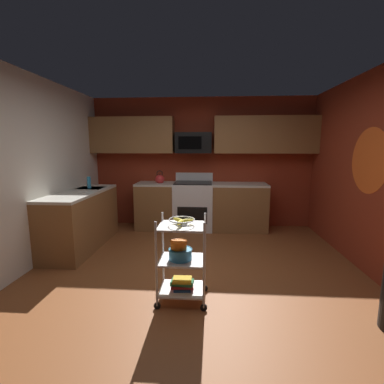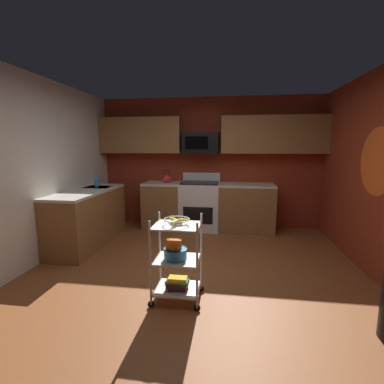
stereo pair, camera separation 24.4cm
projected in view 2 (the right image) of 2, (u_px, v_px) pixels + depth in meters
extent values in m
cube|color=brown|center=(193.00, 279.00, 3.48)|extent=(4.40, 4.80, 0.04)
cube|color=maroon|center=(209.00, 163.00, 5.64)|extent=(4.52, 0.06, 2.60)
cube|color=silver|center=(23.00, 172.00, 3.58)|extent=(0.06, 4.80, 2.60)
cylinder|color=#E5591E|center=(377.00, 161.00, 3.35)|extent=(0.00, 0.84, 0.84)
cube|color=brown|center=(208.00, 207.00, 5.46)|extent=(2.56, 0.60, 0.88)
cube|color=beige|center=(208.00, 184.00, 5.39)|extent=(2.56, 0.60, 0.04)
cube|color=brown|center=(88.00, 219.00, 4.60)|extent=(0.60, 1.71, 0.88)
cube|color=beige|center=(87.00, 192.00, 4.52)|extent=(0.60, 1.71, 0.04)
cube|color=#B7BABC|center=(98.00, 191.00, 4.92)|extent=(0.44, 0.36, 0.16)
cube|color=white|center=(200.00, 206.00, 5.48)|extent=(0.76, 0.64, 0.92)
cube|color=black|center=(198.00, 215.00, 5.18)|extent=(0.56, 0.01, 0.32)
cube|color=white|center=(201.00, 177.00, 5.67)|extent=(0.76, 0.06, 0.18)
cube|color=black|center=(200.00, 183.00, 5.40)|extent=(0.72, 0.60, 0.02)
cube|color=brown|center=(141.00, 136.00, 5.55)|extent=(1.64, 0.33, 0.70)
cube|color=brown|center=(273.00, 135.00, 5.20)|extent=(1.96, 0.33, 0.70)
cube|color=black|center=(201.00, 143.00, 5.39)|extent=(0.70, 0.38, 0.40)
cube|color=black|center=(196.00, 143.00, 5.20)|extent=(0.44, 0.01, 0.24)
cylinder|color=silver|center=(150.00, 264.00, 2.75)|extent=(0.02, 0.02, 0.88)
cylinder|color=black|center=(151.00, 304.00, 2.82)|extent=(0.07, 0.02, 0.07)
cylinder|color=silver|center=(197.00, 266.00, 2.68)|extent=(0.02, 0.02, 0.88)
cylinder|color=black|center=(197.00, 308.00, 2.76)|extent=(0.07, 0.02, 0.07)
cylinder|color=silver|center=(160.00, 250.00, 3.12)|extent=(0.02, 0.02, 0.88)
cylinder|color=black|center=(161.00, 286.00, 3.19)|extent=(0.07, 0.02, 0.07)
cylinder|color=silver|center=(201.00, 252.00, 3.06)|extent=(0.02, 0.02, 0.88)
cylinder|color=black|center=(201.00, 289.00, 3.13)|extent=(0.07, 0.02, 0.07)
cube|color=silver|center=(177.00, 289.00, 2.96)|extent=(0.48, 0.39, 0.02)
cube|color=silver|center=(177.00, 260.00, 2.91)|extent=(0.48, 0.39, 0.02)
cube|color=silver|center=(177.00, 226.00, 2.85)|extent=(0.48, 0.39, 0.02)
torus|color=silver|center=(177.00, 219.00, 2.84)|extent=(0.27, 0.27, 0.01)
cylinder|color=silver|center=(177.00, 224.00, 2.84)|extent=(0.12, 0.12, 0.02)
ellipsoid|color=yellow|center=(182.00, 221.00, 2.85)|extent=(0.17, 0.09, 0.04)
ellipsoid|color=yellow|center=(174.00, 220.00, 2.88)|extent=(0.15, 0.14, 0.04)
ellipsoid|color=yellow|center=(175.00, 222.00, 2.79)|extent=(0.08, 0.17, 0.04)
cylinder|color=#338CBF|center=(175.00, 254.00, 2.90)|extent=(0.24, 0.24, 0.11)
torus|color=#338CBF|center=(175.00, 249.00, 2.89)|extent=(0.25, 0.25, 0.01)
cylinder|color=orange|center=(174.00, 245.00, 2.89)|extent=(0.17, 0.17, 0.08)
torus|color=orange|center=(174.00, 241.00, 2.88)|extent=(0.18, 0.18, 0.01)
cube|color=#1E4C8C|center=(177.00, 287.00, 2.96)|extent=(0.19, 0.20, 0.02)
cube|color=#B22626|center=(177.00, 285.00, 2.95)|extent=(0.25, 0.17, 0.03)
cube|color=#26723F|center=(177.00, 282.00, 2.95)|extent=(0.25, 0.15, 0.04)
cube|color=gold|center=(177.00, 279.00, 2.94)|extent=(0.20, 0.18, 0.02)
sphere|color=red|center=(167.00, 179.00, 5.48)|extent=(0.18, 0.18, 0.18)
sphere|color=black|center=(167.00, 175.00, 5.47)|extent=(0.03, 0.03, 0.03)
cone|color=red|center=(171.00, 178.00, 5.47)|extent=(0.09, 0.04, 0.06)
torus|color=black|center=(167.00, 173.00, 5.47)|extent=(0.12, 0.01, 0.12)
cylinder|color=#2D8CBF|center=(96.00, 182.00, 4.85)|extent=(0.06, 0.06, 0.20)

